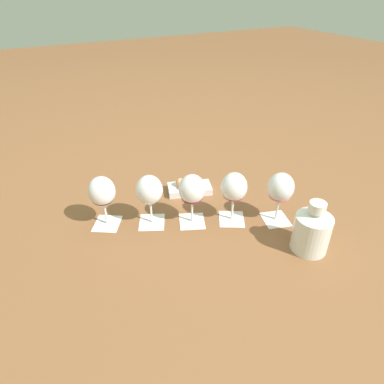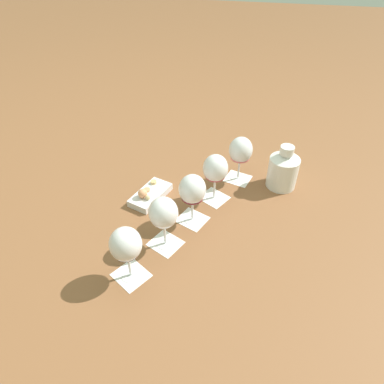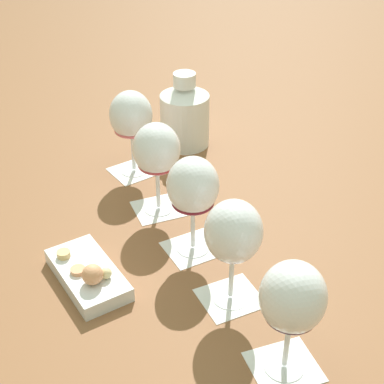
{
  "view_description": "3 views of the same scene",
  "coord_description": "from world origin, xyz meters",
  "px_view_note": "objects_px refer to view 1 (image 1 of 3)",
  "views": [
    {
      "loc": [
        0.47,
        0.89,
        0.78
      ],
      "look_at": [
        -0.0,
        -0.0,
        0.13
      ],
      "focal_mm": 32.0,
      "sensor_mm": 36.0,
      "label": 1
    },
    {
      "loc": [
        0.88,
        0.19,
        0.87
      ],
      "look_at": [
        -0.0,
        -0.0,
        0.13
      ],
      "focal_mm": 32.0,
      "sensor_mm": 36.0,
      "label": 2
    },
    {
      "loc": [
        0.54,
        -0.68,
        0.7
      ],
      "look_at": [
        -0.0,
        -0.0,
        0.13
      ],
      "focal_mm": 55.0,
      "sensor_mm": 36.0,
      "label": 3
    }
  ],
  "objects_px": {
    "wine_glass_2": "(192,190)",
    "wine_glass_3": "(149,192)",
    "ceramic_vase": "(312,230)",
    "snack_dish": "(189,188)",
    "wine_glass_1": "(234,189)",
    "wine_glass_4": "(102,193)",
    "wine_glass_0": "(280,189)"
  },
  "relations": [
    {
      "from": "wine_glass_0",
      "to": "wine_glass_1",
      "type": "relative_size",
      "value": 1.0
    },
    {
      "from": "wine_glass_1",
      "to": "wine_glass_4",
      "type": "distance_m",
      "value": 0.46
    },
    {
      "from": "wine_glass_2",
      "to": "wine_glass_3",
      "type": "xyz_separation_m",
      "value": [
        0.13,
        -0.06,
        -0.0
      ]
    },
    {
      "from": "wine_glass_2",
      "to": "ceramic_vase",
      "type": "xyz_separation_m",
      "value": [
        -0.27,
        0.31,
        -0.06
      ]
    },
    {
      "from": "ceramic_vase",
      "to": "snack_dish",
      "type": "distance_m",
      "value": 0.54
    },
    {
      "from": "wine_glass_3",
      "to": "wine_glass_4",
      "type": "xyz_separation_m",
      "value": [
        0.15,
        -0.07,
        0.0
      ]
    },
    {
      "from": "wine_glass_3",
      "to": "snack_dish",
      "type": "height_order",
      "value": "wine_glass_3"
    },
    {
      "from": "wine_glass_0",
      "to": "ceramic_vase",
      "type": "height_order",
      "value": "wine_glass_0"
    },
    {
      "from": "wine_glass_1",
      "to": "wine_glass_4",
      "type": "relative_size",
      "value": 1.0
    },
    {
      "from": "wine_glass_0",
      "to": "wine_glass_1",
      "type": "distance_m",
      "value": 0.16
    },
    {
      "from": "wine_glass_0",
      "to": "wine_glass_2",
      "type": "distance_m",
      "value": 0.31
    },
    {
      "from": "wine_glass_2",
      "to": "snack_dish",
      "type": "xyz_separation_m",
      "value": [
        -0.08,
        -0.18,
        -0.12
      ]
    },
    {
      "from": "wine_glass_2",
      "to": "wine_glass_3",
      "type": "relative_size",
      "value": 1.0
    },
    {
      "from": "wine_glass_2",
      "to": "wine_glass_0",
      "type": "bearing_deg",
      "value": 153.75
    },
    {
      "from": "wine_glass_3",
      "to": "ceramic_vase",
      "type": "height_order",
      "value": "wine_glass_3"
    },
    {
      "from": "wine_glass_0",
      "to": "wine_glass_4",
      "type": "distance_m",
      "value": 0.62
    },
    {
      "from": "wine_glass_4",
      "to": "snack_dish",
      "type": "distance_m",
      "value": 0.39
    },
    {
      "from": "wine_glass_0",
      "to": "ceramic_vase",
      "type": "relative_size",
      "value": 1.05
    },
    {
      "from": "wine_glass_2",
      "to": "snack_dish",
      "type": "relative_size",
      "value": 0.98
    },
    {
      "from": "wine_glass_2",
      "to": "snack_dish",
      "type": "distance_m",
      "value": 0.23
    },
    {
      "from": "wine_glass_4",
      "to": "snack_dish",
      "type": "xyz_separation_m",
      "value": [
        -0.37,
        -0.05,
        -0.12
      ]
    },
    {
      "from": "ceramic_vase",
      "to": "wine_glass_3",
      "type": "bearing_deg",
      "value": -42.49
    },
    {
      "from": "wine_glass_0",
      "to": "snack_dish",
      "type": "relative_size",
      "value": 0.98
    },
    {
      "from": "wine_glass_2",
      "to": "wine_glass_3",
      "type": "bearing_deg",
      "value": -24.5
    },
    {
      "from": "wine_glass_4",
      "to": "ceramic_vase",
      "type": "distance_m",
      "value": 0.71
    },
    {
      "from": "ceramic_vase",
      "to": "wine_glass_2",
      "type": "bearing_deg",
      "value": -48.82
    },
    {
      "from": "wine_glass_1",
      "to": "wine_glass_2",
      "type": "relative_size",
      "value": 1.0
    },
    {
      "from": "wine_glass_4",
      "to": "ceramic_vase",
      "type": "height_order",
      "value": "wine_glass_4"
    },
    {
      "from": "wine_glass_3",
      "to": "ceramic_vase",
      "type": "distance_m",
      "value": 0.56
    },
    {
      "from": "wine_glass_3",
      "to": "snack_dish",
      "type": "relative_size",
      "value": 0.98
    },
    {
      "from": "wine_glass_1",
      "to": "wine_glass_2",
      "type": "xyz_separation_m",
      "value": [
        0.14,
        -0.06,
        0.0
      ]
    },
    {
      "from": "wine_glass_0",
      "to": "wine_glass_4",
      "type": "xyz_separation_m",
      "value": [
        0.56,
        -0.27,
        -0.0
      ]
    }
  ]
}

